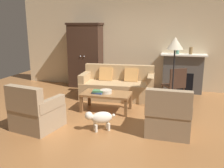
{
  "coord_description": "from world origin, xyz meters",
  "views": [
    {
      "loc": [
        1.38,
        -4.88,
        1.92
      ],
      "look_at": [
        -0.09,
        0.55,
        0.55
      ],
      "focal_mm": 38.92,
      "sensor_mm": 36.0,
      "label": 1
    }
  ],
  "objects_px": {
    "fruit_bowl": "(106,91)",
    "mantel_vase_jade": "(178,49)",
    "armchair_near_left": "(36,113)",
    "armoire": "(86,55)",
    "armchair_near_right": "(168,117)",
    "side_chair_wooden": "(175,83)",
    "dog": "(100,118)",
    "coffee_table": "(106,95)",
    "book_stack": "(98,92)",
    "floor_lamp": "(175,48)",
    "mantel_vase_bronze": "(191,51)",
    "fireplace": "(183,73)",
    "couch": "(118,86)"
  },
  "relations": [
    {
      "from": "mantel_vase_jade",
      "to": "couch",
      "type": "bearing_deg",
      "value": -145.97
    },
    {
      "from": "coffee_table",
      "to": "armoire",
      "type": "bearing_deg",
      "value": 122.11
    },
    {
      "from": "couch",
      "to": "armchair_near_right",
      "type": "xyz_separation_m",
      "value": [
        1.42,
        -1.94,
        -0.0
      ]
    },
    {
      "from": "book_stack",
      "to": "mantel_vase_bronze",
      "type": "xyz_separation_m",
      "value": [
        2.03,
        2.16,
        0.76
      ]
    },
    {
      "from": "armoire",
      "to": "floor_lamp",
      "type": "distance_m",
      "value": 3.23
    },
    {
      "from": "dog",
      "to": "mantel_vase_jade",
      "type": "bearing_deg",
      "value": 67.43
    },
    {
      "from": "couch",
      "to": "dog",
      "type": "xyz_separation_m",
      "value": [
        0.19,
        -2.14,
        -0.07
      ]
    },
    {
      "from": "fruit_bowl",
      "to": "armchair_near_right",
      "type": "bearing_deg",
      "value": -31.12
    },
    {
      "from": "floor_lamp",
      "to": "coffee_table",
      "type": "bearing_deg",
      "value": -167.16
    },
    {
      "from": "fruit_bowl",
      "to": "mantel_vase_bronze",
      "type": "relative_size",
      "value": 1.32
    },
    {
      "from": "coffee_table",
      "to": "armchair_near_right",
      "type": "bearing_deg",
      "value": -31.61
    },
    {
      "from": "fireplace",
      "to": "fruit_bowl",
      "type": "bearing_deg",
      "value": -128.55
    },
    {
      "from": "armchair_near_right",
      "to": "fruit_bowl",
      "type": "bearing_deg",
      "value": 148.88
    },
    {
      "from": "coffee_table",
      "to": "dog",
      "type": "height_order",
      "value": "coffee_table"
    },
    {
      "from": "mantel_vase_bronze",
      "to": "dog",
      "type": "bearing_deg",
      "value": -117.92
    },
    {
      "from": "fireplace",
      "to": "armoire",
      "type": "bearing_deg",
      "value": -178.49
    },
    {
      "from": "coffee_table",
      "to": "side_chair_wooden",
      "type": "bearing_deg",
      "value": 33.15
    },
    {
      "from": "mantel_vase_bronze",
      "to": "fruit_bowl",
      "type": "bearing_deg",
      "value": -131.66
    },
    {
      "from": "coffee_table",
      "to": "mantel_vase_jade",
      "type": "distance_m",
      "value": 2.72
    },
    {
      "from": "side_chair_wooden",
      "to": "coffee_table",
      "type": "bearing_deg",
      "value": -146.85
    },
    {
      "from": "book_stack",
      "to": "floor_lamp",
      "type": "height_order",
      "value": "floor_lamp"
    },
    {
      "from": "fruit_bowl",
      "to": "mantel_vase_jade",
      "type": "distance_m",
      "value": 2.7
    },
    {
      "from": "couch",
      "to": "coffee_table",
      "type": "xyz_separation_m",
      "value": [
        0.0,
        -1.07,
        0.05
      ]
    },
    {
      "from": "fruit_bowl",
      "to": "floor_lamp",
      "type": "xyz_separation_m",
      "value": [
        1.45,
        0.34,
        0.99
      ]
    },
    {
      "from": "armchair_near_right",
      "to": "fireplace",
      "type": "bearing_deg",
      "value": 84.99
    },
    {
      "from": "couch",
      "to": "fruit_bowl",
      "type": "height_order",
      "value": "couch"
    },
    {
      "from": "coffee_table",
      "to": "side_chair_wooden",
      "type": "height_order",
      "value": "side_chair_wooden"
    },
    {
      "from": "armchair_near_left",
      "to": "fireplace",
      "type": "bearing_deg",
      "value": 51.77
    },
    {
      "from": "fireplace",
      "to": "mantel_vase_jade",
      "type": "relative_size",
      "value": 4.37
    },
    {
      "from": "side_chair_wooden",
      "to": "dog",
      "type": "bearing_deg",
      "value": -122.56
    },
    {
      "from": "mantel_vase_bronze",
      "to": "armchair_near_right",
      "type": "bearing_deg",
      "value": -98.48
    },
    {
      "from": "side_chair_wooden",
      "to": "dog",
      "type": "relative_size",
      "value": 1.77
    },
    {
      "from": "fireplace",
      "to": "side_chair_wooden",
      "type": "xyz_separation_m",
      "value": [
        -0.18,
        -1.12,
        -0.06
      ]
    },
    {
      "from": "fireplace",
      "to": "coffee_table",
      "type": "distance_m",
      "value": 2.7
    },
    {
      "from": "coffee_table",
      "to": "armchair_near_right",
      "type": "height_order",
      "value": "armchair_near_right"
    },
    {
      "from": "armoire",
      "to": "armchair_near_left",
      "type": "bearing_deg",
      "value": -85.36
    },
    {
      "from": "armoire",
      "to": "armchair_near_right",
      "type": "height_order",
      "value": "armoire"
    },
    {
      "from": "mantel_vase_jade",
      "to": "side_chair_wooden",
      "type": "xyz_separation_m",
      "value": [
        -0.0,
        -1.1,
        -0.75
      ]
    },
    {
      "from": "book_stack",
      "to": "armchair_near_right",
      "type": "xyz_separation_m",
      "value": [
        1.59,
        -0.8,
        -0.14
      ]
    },
    {
      "from": "mantel_vase_bronze",
      "to": "floor_lamp",
      "type": "bearing_deg",
      "value": -103.34
    },
    {
      "from": "mantel_vase_bronze",
      "to": "armchair_near_right",
      "type": "relative_size",
      "value": 0.23
    },
    {
      "from": "floor_lamp",
      "to": "fireplace",
      "type": "bearing_deg",
      "value": 82.41
    },
    {
      "from": "armoire",
      "to": "fruit_bowl",
      "type": "relative_size",
      "value": 7.42
    },
    {
      "from": "fireplace",
      "to": "armchair_near_left",
      "type": "height_order",
      "value": "fireplace"
    },
    {
      "from": "mantel_vase_bronze",
      "to": "side_chair_wooden",
      "type": "bearing_deg",
      "value": -108.19
    },
    {
      "from": "coffee_table",
      "to": "floor_lamp",
      "type": "distance_m",
      "value": 1.83
    },
    {
      "from": "armchair_near_left",
      "to": "armoire",
      "type": "bearing_deg",
      "value": 94.64
    },
    {
      "from": "coffee_table",
      "to": "mantel_vase_jade",
      "type": "xyz_separation_m",
      "value": [
        1.5,
        2.08,
        0.9
      ]
    },
    {
      "from": "book_stack",
      "to": "floor_lamp",
      "type": "xyz_separation_m",
      "value": [
        1.61,
        0.41,
        0.99
      ]
    },
    {
      "from": "side_chair_wooden",
      "to": "armchair_near_right",
      "type": "bearing_deg",
      "value": -92.4
    }
  ]
}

